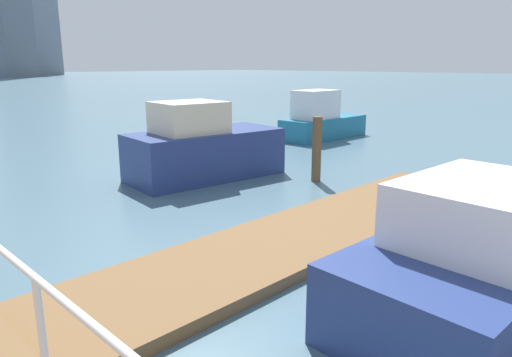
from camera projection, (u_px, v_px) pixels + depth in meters
name	position (u px, v px, depth m)	size (l,w,h in m)	color
floating_dock	(305.00, 235.00, 8.16)	(10.60, 2.00, 0.18)	brown
dock_piling_2	(317.00, 149.00, 12.04)	(0.24, 0.24, 1.68)	brown
moored_boat_1	(203.00, 148.00, 12.41)	(4.22, 2.25, 2.04)	navy
moored_boat_3	(321.00, 120.00, 18.99)	(4.04, 1.44, 1.96)	#1E6B8C
moored_boat_5	(491.00, 253.00, 5.96)	(5.26, 2.07, 1.68)	navy
skyline_tower_6	(39.00, 16.00, 120.62)	(6.31, 9.84, 29.32)	gray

